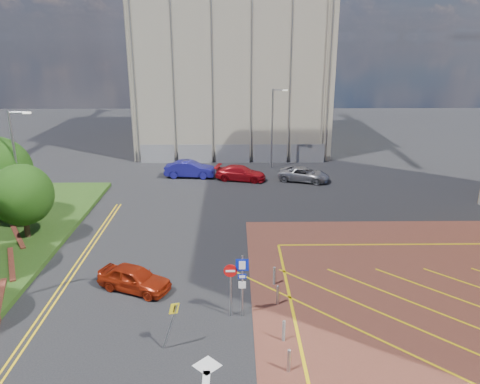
{
  "coord_description": "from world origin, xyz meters",
  "views": [
    {
      "loc": [
        0.13,
        -18.57,
        12.83
      ],
      "look_at": [
        0.43,
        3.05,
        5.64
      ],
      "focal_mm": 35.0,
      "sensor_mm": 36.0,
      "label": 1
    }
  ],
  "objects_px": {
    "warning_sign": "(172,320)",
    "lamp_back": "(273,126)",
    "sign_cluster": "(238,280)",
    "car_silver_back": "(304,174)",
    "car_red_left": "(134,278)",
    "tree_c": "(22,195)",
    "car_blue_back": "(190,169)",
    "car_red_back": "(241,173)",
    "lamp_left_far": "(18,165)"
  },
  "relations": [
    {
      "from": "sign_cluster",
      "to": "car_silver_back",
      "type": "height_order",
      "value": "sign_cluster"
    },
    {
      "from": "lamp_back",
      "to": "car_blue_back",
      "type": "bearing_deg",
      "value": -157.78
    },
    {
      "from": "lamp_left_far",
      "to": "car_blue_back",
      "type": "distance_m",
      "value": 16.81
    },
    {
      "from": "sign_cluster",
      "to": "warning_sign",
      "type": "relative_size",
      "value": 1.43
    },
    {
      "from": "lamp_left_far",
      "to": "car_silver_back",
      "type": "xyz_separation_m",
      "value": [
        21.09,
        11.21,
        -4.0
      ]
    },
    {
      "from": "car_red_left",
      "to": "car_red_back",
      "type": "distance_m",
      "value": 20.9
    },
    {
      "from": "lamp_left_far",
      "to": "sign_cluster",
      "type": "height_order",
      "value": "lamp_left_far"
    },
    {
      "from": "lamp_left_far",
      "to": "sign_cluster",
      "type": "relative_size",
      "value": 2.5
    },
    {
      "from": "car_red_left",
      "to": "car_silver_back",
      "type": "bearing_deg",
      "value": -7.36
    },
    {
      "from": "car_blue_back",
      "to": "lamp_back",
      "type": "bearing_deg",
      "value": -63.0
    },
    {
      "from": "sign_cluster",
      "to": "car_blue_back",
      "type": "xyz_separation_m",
      "value": [
        -4.37,
        23.68,
        -1.17
      ]
    },
    {
      "from": "lamp_left_far",
      "to": "car_silver_back",
      "type": "height_order",
      "value": "lamp_left_far"
    },
    {
      "from": "lamp_back",
      "to": "car_red_back",
      "type": "bearing_deg",
      "value": -126.78
    },
    {
      "from": "sign_cluster",
      "to": "car_silver_back",
      "type": "bearing_deg",
      "value": 74.01
    },
    {
      "from": "tree_c",
      "to": "warning_sign",
      "type": "xyz_separation_m",
      "value": [
        10.96,
        -11.46,
        -1.76
      ]
    },
    {
      "from": "warning_sign",
      "to": "lamp_back",
      "type": "bearing_deg",
      "value": 77.34
    },
    {
      "from": "warning_sign",
      "to": "car_red_left",
      "type": "bearing_deg",
      "value": 117.79
    },
    {
      "from": "car_red_back",
      "to": "warning_sign",
      "type": "bearing_deg",
      "value": -174.1
    },
    {
      "from": "warning_sign",
      "to": "car_red_back",
      "type": "xyz_separation_m",
      "value": [
        3.31,
        25.04,
        -0.74
      ]
    },
    {
      "from": "warning_sign",
      "to": "car_silver_back",
      "type": "height_order",
      "value": "warning_sign"
    },
    {
      "from": "lamp_back",
      "to": "tree_c",
      "type": "bearing_deg",
      "value": -134.32
    },
    {
      "from": "car_silver_back",
      "to": "warning_sign",
      "type": "bearing_deg",
      "value": 177.71
    },
    {
      "from": "car_red_left",
      "to": "car_blue_back",
      "type": "bearing_deg",
      "value": 20.72
    },
    {
      "from": "car_blue_back",
      "to": "car_silver_back",
      "type": "bearing_deg",
      "value": -92.96
    },
    {
      "from": "tree_c",
      "to": "sign_cluster",
      "type": "height_order",
      "value": "tree_c"
    },
    {
      "from": "tree_c",
      "to": "sign_cluster",
      "type": "xyz_separation_m",
      "value": [
        13.8,
        -9.02,
        -1.24
      ]
    },
    {
      "from": "warning_sign",
      "to": "car_red_left",
      "type": "relative_size",
      "value": 0.56
    },
    {
      "from": "sign_cluster",
      "to": "car_red_left",
      "type": "distance_m",
      "value": 6.18
    },
    {
      "from": "warning_sign",
      "to": "car_blue_back",
      "type": "height_order",
      "value": "warning_sign"
    },
    {
      "from": "car_red_left",
      "to": "sign_cluster",
      "type": "bearing_deg",
      "value": -91.38
    },
    {
      "from": "car_red_left",
      "to": "car_blue_back",
      "type": "height_order",
      "value": "car_blue_back"
    },
    {
      "from": "car_red_left",
      "to": "tree_c",
      "type": "bearing_deg",
      "value": 75.92
    },
    {
      "from": "lamp_left_far",
      "to": "car_red_back",
      "type": "relative_size",
      "value": 1.7
    },
    {
      "from": "tree_c",
      "to": "car_red_left",
      "type": "xyz_separation_m",
      "value": [
        8.32,
        -6.45,
        -2.51
      ]
    },
    {
      "from": "tree_c",
      "to": "car_red_back",
      "type": "distance_m",
      "value": 19.86
    },
    {
      "from": "lamp_back",
      "to": "sign_cluster",
      "type": "xyz_separation_m",
      "value": [
        -3.78,
        -27.02,
        -2.41
      ]
    },
    {
      "from": "car_blue_back",
      "to": "sign_cluster",
      "type": "bearing_deg",
      "value": -164.76
    },
    {
      "from": "sign_cluster",
      "to": "lamp_left_far",
      "type": "bearing_deg",
      "value": 143.18
    },
    {
      "from": "car_silver_back",
      "to": "tree_c",
      "type": "bearing_deg",
      "value": 141.4
    },
    {
      "from": "tree_c",
      "to": "warning_sign",
      "type": "height_order",
      "value": "tree_c"
    },
    {
      "from": "warning_sign",
      "to": "car_red_back",
      "type": "distance_m",
      "value": 25.27
    },
    {
      "from": "lamp_left_far",
      "to": "car_silver_back",
      "type": "relative_size",
      "value": 1.69
    },
    {
      "from": "lamp_left_far",
      "to": "sign_cluster",
      "type": "distance_m",
      "value": 18.58
    },
    {
      "from": "car_red_back",
      "to": "sign_cluster",
      "type": "bearing_deg",
      "value": -167.78
    },
    {
      "from": "car_silver_back",
      "to": "car_red_left",
      "type": "bearing_deg",
      "value": 167.11
    },
    {
      "from": "warning_sign",
      "to": "sign_cluster",
      "type": "bearing_deg",
      "value": 40.81
    },
    {
      "from": "lamp_back",
      "to": "warning_sign",
      "type": "relative_size",
      "value": 3.57
    },
    {
      "from": "tree_c",
      "to": "lamp_left_far",
      "type": "height_order",
      "value": "lamp_left_far"
    },
    {
      "from": "tree_c",
      "to": "car_silver_back",
      "type": "xyz_separation_m",
      "value": [
        20.17,
        13.21,
        -2.54
      ]
    },
    {
      "from": "car_blue_back",
      "to": "car_red_back",
      "type": "height_order",
      "value": "car_blue_back"
    }
  ]
}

